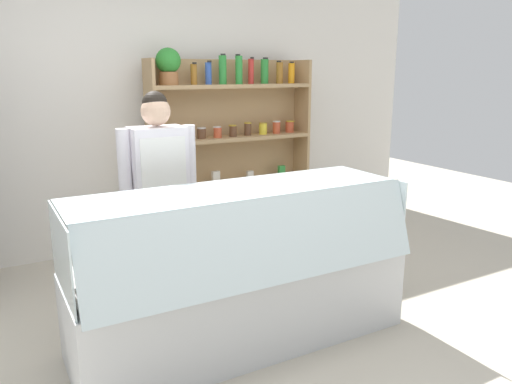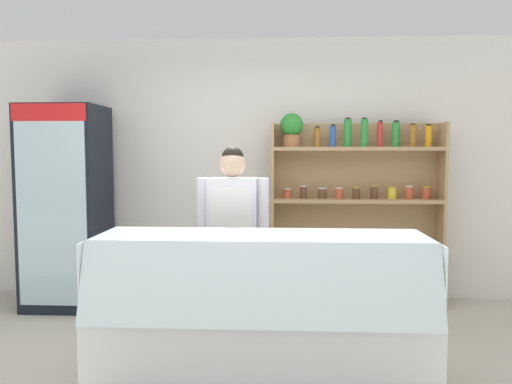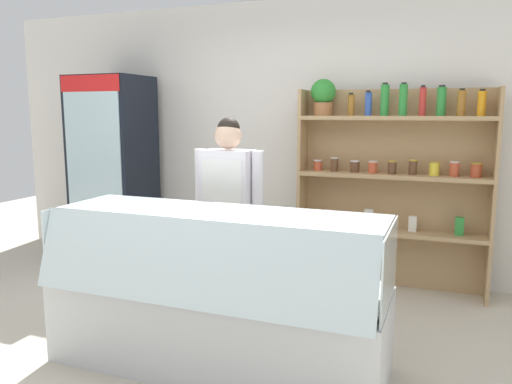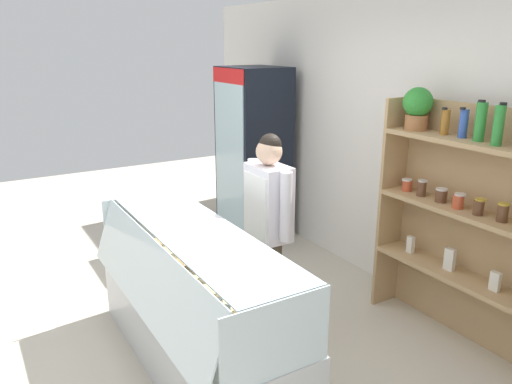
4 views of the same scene
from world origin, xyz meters
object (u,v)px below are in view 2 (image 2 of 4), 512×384
at_px(shelving_unit, 351,198).
at_px(deli_display_case, 261,342).
at_px(shop_clerk, 233,230).
at_px(drinks_fridge, 66,207).

distance_m(shelving_unit, deli_display_case, 2.19).
bearing_deg(shop_clerk, drinks_fridge, 152.86).
bearing_deg(drinks_fridge, shelving_unit, 4.46).
relative_size(shelving_unit, deli_display_case, 0.90).
xyz_separation_m(shelving_unit, deli_display_case, (-0.82, -1.88, -0.76)).
relative_size(drinks_fridge, deli_display_case, 0.94).
relative_size(drinks_fridge, shelving_unit, 1.04).
bearing_deg(shop_clerk, shelving_unit, 45.97).
bearing_deg(deli_display_case, drinks_fridge, 140.13).
height_order(shelving_unit, shop_clerk, shelving_unit).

